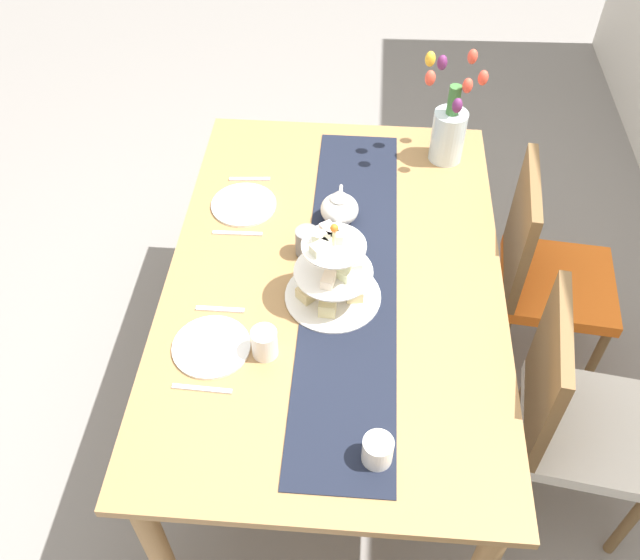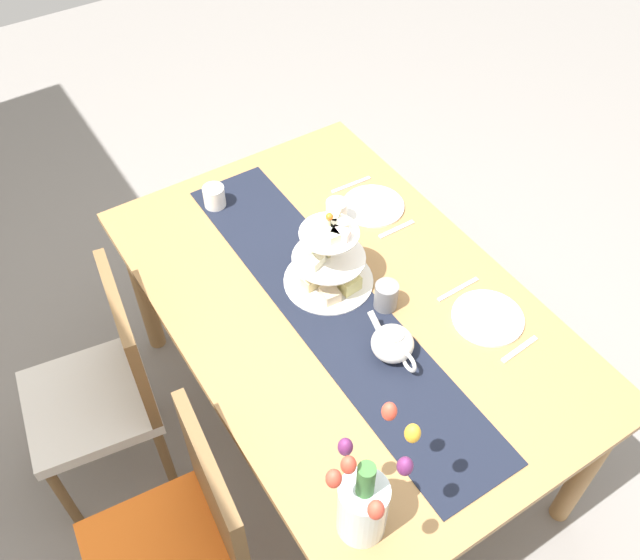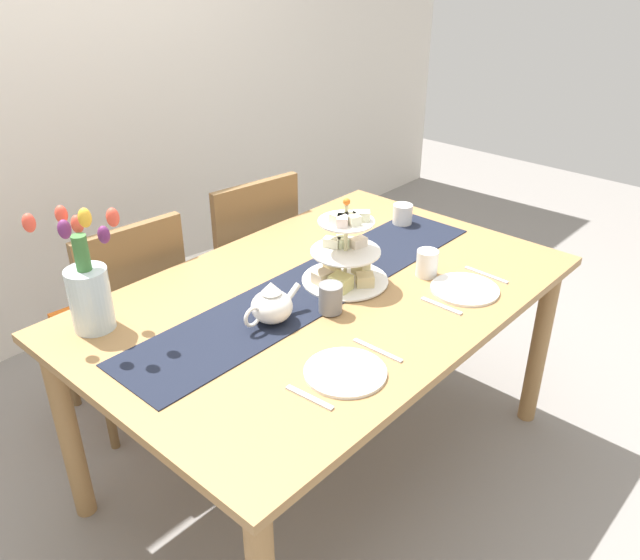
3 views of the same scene
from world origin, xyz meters
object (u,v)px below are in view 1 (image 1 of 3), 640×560
Objects in this scene: fork_right at (220,309)px; mug_white_text at (265,343)px; chair_right at (571,413)px; knife_left at (237,233)px; tiered_cake_stand at (332,276)px; teapot at (340,208)px; dinner_plate_right at (211,347)px; mug_grey at (307,242)px; dining_table at (334,294)px; knife_right at (202,389)px; dinner_plate_left at (244,205)px; tulip_vase at (449,127)px; chair_left at (542,269)px; cream_jug at (378,451)px; fork_left at (250,179)px.

fork_right is 1.58× the size of mug_white_text.
chair_right reaches higher than knife_left.
teapot is (-0.35, 0.00, -0.04)m from tiered_cake_stand.
dinner_plate_right is 0.48m from mug_grey.
fork_right is at bearing -63.05° from dining_table.
knife_right is at bearing -25.39° from teapot.
tiered_cake_stand is at bearing 142.49° from mug_white_text.
dinner_plate_left is at bearing -132.16° from dining_table.
tulip_vase is 1.33m from knife_right.
chair_left reaches higher than teapot.
cream_jug is at bearing -61.26° from chair_right.
knife_right is at bearing 0.00° from fork_left.
mug_white_text reaches higher than knife_right.
chair_right reaches higher than mug_grey.
fork_right is (0.63, 0.00, 0.00)m from fork_left.
mug_white_text reaches higher than fork_left.
teapot is 0.19m from mug_grey.
dining_table is 1.83× the size of chair_left.
tulip_vase is 0.81m from dinner_plate_left.
mug_white_text is at bearing 11.60° from fork_left.
dinner_plate_right reaches higher than fork_right.
dinner_plate_left is 0.33m from mug_grey.
chair_left is at bearing 120.13° from dinner_plate_right.
mug_white_text reaches higher than dinner_plate_left.
tulip_vase is at bearing 146.88° from knife_right.
knife_left is (0.16, -1.11, 0.26)m from chair_left.
chair_right reaches higher than cream_jug.
fork_left is at bearing -96.75° from chair_left.
dinner_plate_right is 0.17m from mug_white_text.
fork_right is at bearing 0.00° from fork_left.
knife_right is (0.15, 0.00, -0.00)m from dinner_plate_right.
chair_right reaches higher than dinner_plate_left.
knife_left and fork_right have the same top height.
knife_left is at bearing -115.71° from dining_table.
dining_table is 0.78m from tulip_vase.
tiered_cake_stand is 0.35m from teapot.
cream_jug is 0.57× the size of fork_left.
teapot is 0.55m from tulip_vase.
chair_left is 1.14m from fork_left.
chair_left is 10.71× the size of cream_jug.
tulip_vase reaches higher than mug_white_text.
dinner_plate_right is (-0.32, -0.49, -0.04)m from cream_jug.
dining_table is at bearing 116.95° from fork_right.
fork_left is at bearing -148.14° from tiered_cake_stand.
teapot is at bearing -85.00° from chair_left.
cream_jug is 0.77m from mug_grey.
fork_left reaches higher than dining_table.
knife_right is (0.16, -1.11, 0.26)m from chair_right.
dinner_plate_left is 2.42× the size of mug_grey.
dining_table is 11.11× the size of fork_right.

